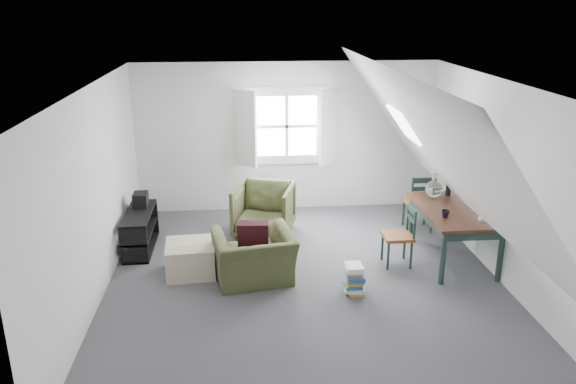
{
  "coord_description": "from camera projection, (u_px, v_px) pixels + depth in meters",
  "views": [
    {
      "loc": [
        -0.78,
        -6.39,
        3.41
      ],
      "look_at": [
        -0.16,
        0.6,
        1.02
      ],
      "focal_mm": 35.0,
      "sensor_mm": 36.0,
      "label": 1
    }
  ],
  "objects": [
    {
      "name": "cup",
      "position": [
        445.0,
        217.0,
        7.27
      ],
      "size": [
        0.13,
        0.13,
        0.1
      ],
      "primitive_type": "imported",
      "rotation": [
        0.0,
        0.0,
        0.24
      ],
      "color": "black",
      "rests_on": "dining_table"
    },
    {
      "name": "wall_back",
      "position": [
        287.0,
        137.0,
        9.38
      ],
      "size": [
        5.0,
        0.0,
        5.0
      ],
      "primitive_type": "plane",
      "rotation": [
        1.57,
        0.0,
        0.0
      ],
      "color": "silver",
      "rests_on": "ground"
    },
    {
      "name": "dining_chair_far",
      "position": [
        419.0,
        201.0,
        8.67
      ],
      "size": [
        0.43,
        0.43,
        0.92
      ],
      "rotation": [
        0.0,
        0.0,
        3.0
      ],
      "color": "brown",
      "rests_on": "floor"
    },
    {
      "name": "wall_front",
      "position": [
        349.0,
        306.0,
        4.2
      ],
      "size": [
        5.0,
        0.0,
        5.0
      ],
      "primitive_type": "plane",
      "rotation": [
        -1.57,
        0.0,
        0.0
      ],
      "color": "silver",
      "rests_on": "ground"
    },
    {
      "name": "paper_box",
      "position": [
        483.0,
        219.0,
        7.16
      ],
      "size": [
        0.12,
        0.09,
        0.04
      ],
      "primitive_type": "cube",
      "rotation": [
        0.0,
        0.0,
        -0.14
      ],
      "color": "white",
      "rests_on": "dining_table"
    },
    {
      "name": "demijohn",
      "position": [
        434.0,
        189.0,
        7.94
      ],
      "size": [
        0.25,
        0.25,
        0.35
      ],
      "rotation": [
        0.0,
        0.0,
        0.32
      ],
      "color": "silver",
      "rests_on": "dining_table"
    },
    {
      "name": "dining_table",
      "position": [
        454.0,
        216.0,
        7.61
      ],
      "size": [
        0.91,
        1.51,
        0.75
      ],
      "rotation": [
        0.0,
        0.0,
        -0.06
      ],
      "color": "#351B11",
      "rests_on": "floor"
    },
    {
      "name": "ottoman",
      "position": [
        191.0,
        258.0,
        7.37
      ],
      "size": [
        0.66,
        0.66,
        0.42
      ],
      "primitive_type": "cube",
      "rotation": [
        0.0,
        0.0,
        0.07
      ],
      "color": "tan",
      "rests_on": "floor"
    },
    {
      "name": "dormer_window",
      "position": [
        287.0,
        127.0,
        9.25
      ],
      "size": [
        1.71,
        0.35,
        1.3
      ],
      "color": "white",
      "rests_on": "wall_back"
    },
    {
      "name": "magazine_stack",
      "position": [
        355.0,
        279.0,
        6.87
      ],
      "size": [
        0.27,
        0.32,
        0.36
      ],
      "rotation": [
        0.0,
        0.0,
        -0.08
      ],
      "color": "#B29933",
      "rests_on": "floor"
    },
    {
      "name": "electronics_box",
      "position": [
        141.0,
        200.0,
        8.2
      ],
      "size": [
        0.2,
        0.27,
        0.22
      ],
      "primitive_type": "cube",
      "rotation": [
        0.0,
        0.0,
        0.01
      ],
      "color": "black",
      "rests_on": "media_shelf"
    },
    {
      "name": "skylight",
      "position": [
        403.0,
        125.0,
        7.98
      ],
      "size": [
        0.35,
        0.75,
        0.47
      ],
      "primitive_type": "cube",
      "rotation": [
        0.0,
        0.95,
        0.0
      ],
      "color": "white",
      "rests_on": "slope_right"
    },
    {
      "name": "vase_twigs",
      "position": [
        449.0,
        186.0,
        8.06
      ],
      "size": [
        0.08,
        0.09,
        0.61
      ],
      "rotation": [
        0.0,
        0.0,
        0.01
      ],
      "color": "black",
      "rests_on": "dining_table"
    },
    {
      "name": "throw_pillow",
      "position": [
        253.0,
        235.0,
        7.21
      ],
      "size": [
        0.41,
        0.26,
        0.41
      ],
      "primitive_type": "cube",
      "rotation": [
        0.31,
        0.0,
        -0.08
      ],
      "color": "#380F19",
      "rests_on": "armchair_near"
    },
    {
      "name": "wall_right",
      "position": [
        505.0,
        184.0,
        7.0
      ],
      "size": [
        0.0,
        5.5,
        5.5
      ],
      "primitive_type": "plane",
      "rotation": [
        1.57,
        0.0,
        -1.57
      ],
      "color": "silver",
      "rests_on": "ground"
    },
    {
      "name": "slope_left",
      "position": [
        173.0,
        150.0,
        6.49
      ],
      "size": [
        3.19,
        5.5,
        4.48
      ],
      "primitive_type": "plane",
      "rotation": [
        0.0,
        2.19,
        0.0
      ],
      "color": "white",
      "rests_on": "wall_left"
    },
    {
      "name": "armchair_far",
      "position": [
        264.0,
        234.0,
        8.68
      ],
      "size": [
        1.05,
        1.07,
        0.79
      ],
      "primitive_type": "imported",
      "rotation": [
        0.0,
        0.0,
        -0.28
      ],
      "color": "#3B4020",
      "rests_on": "floor"
    },
    {
      "name": "ceiling",
      "position": [
        307.0,
        86.0,
        6.39
      ],
      "size": [
        5.5,
        5.5,
        0.0
      ],
      "primitive_type": "plane",
      "rotation": [
        3.14,
        0.0,
        0.0
      ],
      "color": "white",
      "rests_on": "wall_back"
    },
    {
      "name": "wall_left",
      "position": [
        95.0,
        195.0,
        6.58
      ],
      "size": [
        0.0,
        5.5,
        5.5
      ],
      "primitive_type": "plane",
      "rotation": [
        1.57,
        0.0,
        1.57
      ],
      "color": "silver",
      "rests_on": "ground"
    },
    {
      "name": "dining_chair_near",
      "position": [
        400.0,
        235.0,
        7.55
      ],
      "size": [
        0.39,
        0.39,
        0.82
      ],
      "rotation": [
        0.0,
        0.0,
        -1.24
      ],
      "color": "brown",
      "rests_on": "floor"
    },
    {
      "name": "floor",
      "position": [
        305.0,
        282.0,
        7.19
      ],
      "size": [
        5.5,
        5.5,
        0.0
      ],
      "primitive_type": "plane",
      "color": "#46454A",
      "rests_on": "ground"
    },
    {
      "name": "armchair_near",
      "position": [
        254.0,
        280.0,
        7.25
      ],
      "size": [
        1.12,
        1.02,
        0.64
      ],
      "primitive_type": "imported",
      "rotation": [
        0.0,
        0.0,
        3.31
      ],
      "color": "#3B4020",
      "rests_on": "floor"
    },
    {
      "name": "slope_right",
      "position": [
        434.0,
        145.0,
        6.75
      ],
      "size": [
        3.19,
        5.5,
        4.48
      ],
      "primitive_type": "plane",
      "rotation": [
        0.0,
        -2.19,
        0.0
      ],
      "color": "white",
      "rests_on": "wall_right"
    },
    {
      "name": "media_shelf",
      "position": [
        140.0,
        233.0,
        8.06
      ],
      "size": [
        0.37,
        1.1,
        0.56
      ],
      "rotation": [
        0.0,
        0.0,
        0.08
      ],
      "color": "black",
      "rests_on": "floor"
    }
  ]
}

